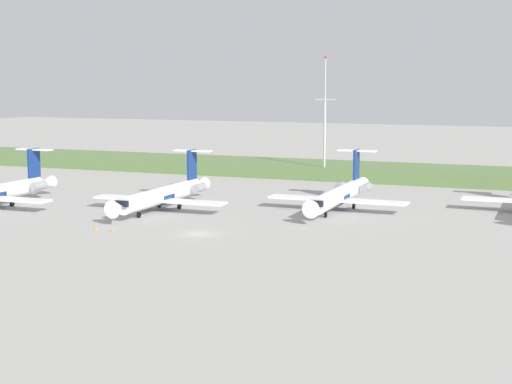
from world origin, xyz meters
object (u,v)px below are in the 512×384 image
(regional_jet_third, at_px, (340,194))
(safety_cone_front_marker, at_px, (95,228))
(regional_jet_second, at_px, (164,194))
(antenna_mast, at_px, (325,129))
(safety_cone_mid_marker, at_px, (112,230))

(regional_jet_third, bearing_deg, safety_cone_front_marker, -132.31)
(regional_jet_second, height_order, antenna_mast, antenna_mast)
(antenna_mast, height_order, safety_cone_front_marker, antenna_mast)
(regional_jet_second, distance_m, antenna_mast, 50.39)
(antenna_mast, xyz_separation_m, safety_cone_mid_marker, (-10.54, -67.40, -10.48))
(regional_jet_third, distance_m, safety_cone_front_marker, 40.51)
(regional_jet_second, xyz_separation_m, safety_cone_mid_marker, (2.26, -19.36, -2.26))
(regional_jet_second, bearing_deg, safety_cone_front_marker, -91.66)
(regional_jet_third, distance_m, safety_cone_mid_marker, 38.86)
(antenna_mast, distance_m, safety_cone_mid_marker, 69.02)
(regional_jet_third, height_order, safety_cone_mid_marker, regional_jet_third)
(regional_jet_third, xyz_separation_m, safety_cone_front_marker, (-27.23, -29.91, -2.26))
(regional_jet_third, relative_size, safety_cone_front_marker, 56.36)
(regional_jet_third, relative_size, antenna_mast, 1.19)
(regional_jet_second, height_order, safety_cone_front_marker, regional_jet_second)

